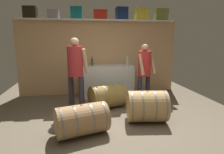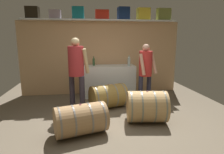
% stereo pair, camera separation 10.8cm
% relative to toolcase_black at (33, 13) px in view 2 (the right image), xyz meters
% --- Properties ---
extents(ground_plane, '(5.96, 8.21, 0.02)m').
position_rel_toolcase_black_xyz_m(ground_plane, '(1.87, -1.73, -2.37)').
color(ground_plane, brown).
extents(back_wall_panel, '(4.76, 0.10, 2.17)m').
position_rel_toolcase_black_xyz_m(back_wall_panel, '(1.87, 0.15, -1.27)').
color(back_wall_panel, tan).
rests_on(back_wall_panel, ground).
extents(high_shelf_board, '(4.38, 0.40, 0.03)m').
position_rel_toolcase_black_xyz_m(high_shelf_board, '(1.87, 0.00, -0.17)').
color(high_shelf_board, silver).
rests_on(high_shelf_board, back_wall_panel).
extents(toolcase_black, '(0.33, 0.29, 0.31)m').
position_rel_toolcase_black_xyz_m(toolcase_black, '(0.00, 0.00, 0.00)').
color(toolcase_black, black).
rests_on(toolcase_black, high_shelf_board).
extents(toolcase_grey, '(0.31, 0.22, 0.24)m').
position_rel_toolcase_black_xyz_m(toolcase_grey, '(0.60, 0.00, -0.04)').
color(toolcase_grey, gray).
rests_on(toolcase_grey, high_shelf_board).
extents(toolcase_teal, '(0.33, 0.23, 0.34)m').
position_rel_toolcase_black_xyz_m(toolcase_teal, '(1.22, 0.00, 0.01)').
color(toolcase_teal, '#13717E').
rests_on(toolcase_teal, high_shelf_board).
extents(toolcase_red, '(0.39, 0.25, 0.27)m').
position_rel_toolcase_black_xyz_m(toolcase_red, '(1.89, 0.00, -0.02)').
color(toolcase_red, red).
rests_on(toolcase_red, high_shelf_board).
extents(toolcase_navy, '(0.33, 0.31, 0.35)m').
position_rel_toolcase_black_xyz_m(toolcase_navy, '(2.52, 0.00, 0.02)').
color(toolcase_navy, navy).
rests_on(toolcase_navy, high_shelf_board).
extents(toolcase_yellow, '(0.36, 0.29, 0.34)m').
position_rel_toolcase_black_xyz_m(toolcase_yellow, '(3.11, 0.00, 0.01)').
color(toolcase_yellow, yellow).
rests_on(toolcase_yellow, high_shelf_board).
extents(toolcase_olive, '(0.41, 0.20, 0.35)m').
position_rel_toolcase_black_xyz_m(toolcase_olive, '(3.74, 0.00, 0.02)').
color(toolcase_olive, olive).
rests_on(toolcase_olive, high_shelf_board).
extents(work_cabinet, '(1.57, 0.57, 0.90)m').
position_rel_toolcase_black_xyz_m(work_cabinet, '(2.03, -0.20, -1.91)').
color(work_cabinet, white).
rests_on(work_cabinet, ground).
extents(wine_bottle_green, '(0.07, 0.07, 0.27)m').
position_rel_toolcase_black_xyz_m(wine_bottle_green, '(1.63, -0.12, -1.34)').
color(wine_bottle_green, '#32512E').
rests_on(wine_bottle_green, work_cabinet).
extents(wine_bottle_clear, '(0.08, 0.08, 0.30)m').
position_rel_toolcase_black_xyz_m(wine_bottle_clear, '(2.62, -0.36, -1.32)').
color(wine_bottle_clear, '#ADC4C0').
rests_on(wine_bottle_clear, work_cabinet).
extents(wine_bottle_dark, '(0.07, 0.07, 0.27)m').
position_rel_toolcase_black_xyz_m(wine_bottle_dark, '(1.31, -0.09, -1.34)').
color(wine_bottle_dark, black).
rests_on(wine_bottle_dark, work_cabinet).
extents(wine_glass, '(0.09, 0.09, 0.15)m').
position_rel_toolcase_black_xyz_m(wine_glass, '(1.33, -0.24, -1.36)').
color(wine_glass, white).
rests_on(wine_glass, work_cabinet).
extents(wine_barrel_near, '(0.97, 0.79, 0.59)m').
position_rel_toolcase_black_xyz_m(wine_barrel_near, '(1.91, -1.23, -2.07)').
color(wine_barrel_near, olive).
rests_on(wine_barrel_near, ground).
extents(wine_barrel_far, '(1.00, 0.76, 0.56)m').
position_rel_toolcase_black_xyz_m(wine_barrel_far, '(1.26, -2.51, -2.08)').
color(wine_barrel_far, '#9C764B').
rests_on(wine_barrel_far, ground).
extents(wine_barrel_flank, '(0.86, 0.73, 0.65)m').
position_rel_toolcase_black_xyz_m(wine_barrel_flank, '(2.58, -2.16, -2.04)').
color(wine_barrel_flank, tan).
rests_on(wine_barrel_flank, ground).
extents(winemaker_pouring, '(0.51, 0.44, 1.54)m').
position_rel_toolcase_black_xyz_m(winemaker_pouring, '(2.87, -1.12, -1.41)').
color(winemaker_pouring, '#292A3E').
rests_on(winemaker_pouring, ground).
extents(visitor_tasting, '(0.51, 0.48, 1.69)m').
position_rel_toolcase_black_xyz_m(visitor_tasting, '(1.17, -1.24, -1.32)').
color(visitor_tasting, '#302A36').
rests_on(visitor_tasting, ground).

